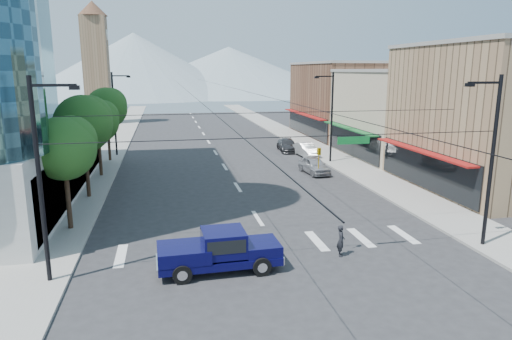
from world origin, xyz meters
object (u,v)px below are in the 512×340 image
Objects in this scene: pickup_truck at (219,250)px; pedestrian at (341,241)px; parked_car_far at (287,145)px; parked_car_mid at (306,150)px; parked_car_near at (314,165)px.

pickup_truck is 6.26m from pedestrian.
parked_car_far is (5.36, 29.96, -0.11)m from pedestrian.
parked_car_near is at bearing -107.66° from parked_car_mid.
parked_car_far is (11.60, 30.49, -0.32)m from pickup_truck.
parked_car_far is (-1.12, 3.65, -0.03)m from parked_car_mid.
parked_car_far is at bearing 81.35° from parked_car_near.
parked_car_near is (10.92, 18.76, -0.28)m from pickup_truck.
pedestrian is 30.44m from parked_car_far.
pedestrian is 0.36× the size of parked_car_mid.
pickup_truck is at bearing -125.51° from parked_car_near.
parked_car_near is (4.68, 18.24, -0.07)m from pedestrian.
pedestrian is at bearing -109.71° from parked_car_near.
pickup_truck is at bearing 109.71° from pedestrian.
pickup_truck is 21.71m from parked_car_near.
pickup_truck is 1.21× the size of parked_car_far.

